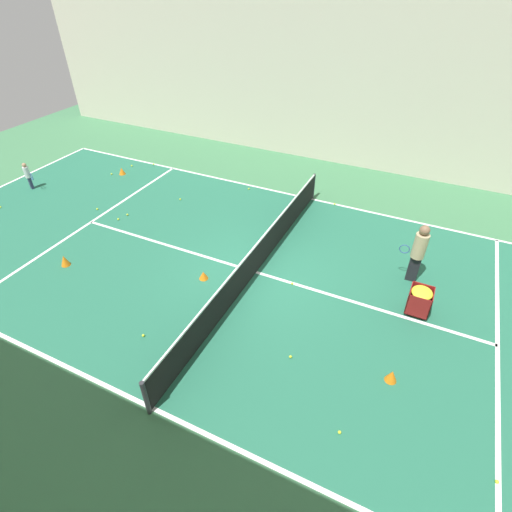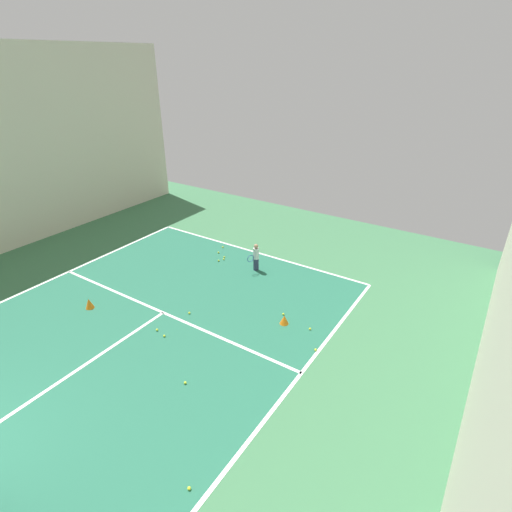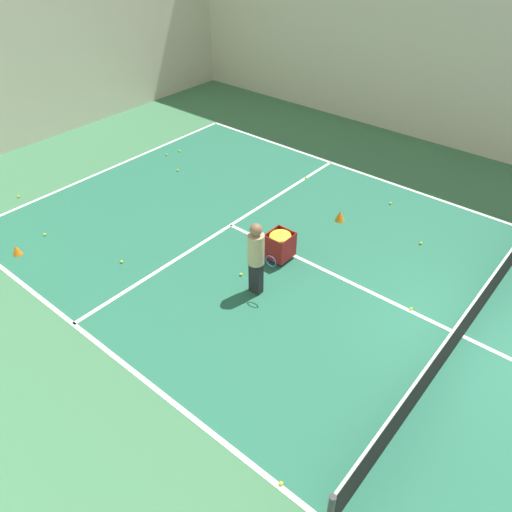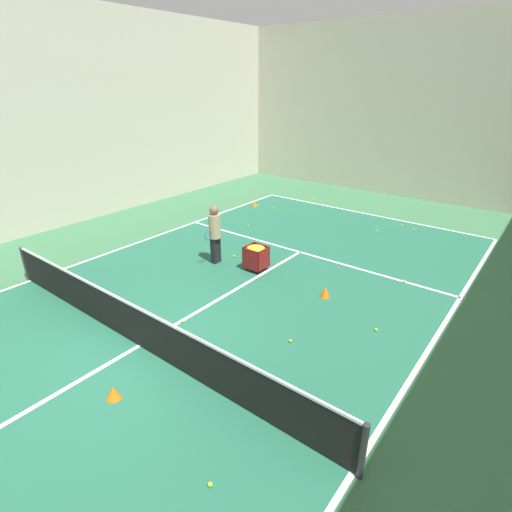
% 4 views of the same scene
% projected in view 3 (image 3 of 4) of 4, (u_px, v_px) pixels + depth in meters
% --- Properties ---
extents(ground_plane, '(34.95, 34.95, 0.00)m').
position_uv_depth(ground_plane, '(462.00, 336.00, 10.29)').
color(ground_plane, '#3D754C').
extents(court_playing_area, '(9.92, 23.52, 0.00)m').
position_uv_depth(court_playing_area, '(462.00, 336.00, 10.29)').
color(court_playing_area, '#23664C').
rests_on(court_playing_area, ground).
extents(line_baseline_far, '(9.92, 0.10, 0.00)m').
position_uv_depth(line_baseline_far, '(111.00, 168.00, 16.31)').
color(line_baseline_far, white).
rests_on(line_baseline_far, ground).
extents(line_service_far, '(9.92, 0.10, 0.00)m').
position_uv_depth(line_service_far, '(231.00, 225.00, 13.60)').
color(line_service_far, white).
rests_on(line_service_far, ground).
extents(line_centre_service, '(0.10, 12.93, 0.00)m').
position_uv_depth(line_centre_service, '(462.00, 336.00, 10.29)').
color(line_centre_service, white).
rests_on(line_centre_service, ground).
extents(hall_enclosure_far, '(17.35, 0.15, 7.91)m').
position_uv_depth(hall_enclosure_far, '(16.00, 21.00, 15.88)').
color(hall_enclosure_far, beige).
rests_on(hall_enclosure_far, ground).
extents(tennis_net, '(10.22, 0.10, 1.01)m').
position_uv_depth(tennis_net, '(469.00, 318.00, 9.97)').
color(tennis_net, '#2D2D33').
rests_on(tennis_net, ground).
extents(coach_at_net, '(0.38, 0.69, 1.84)m').
position_uv_depth(coach_at_net, '(256.00, 254.00, 10.78)').
color(coach_at_net, black).
rests_on(coach_at_net, ground).
extents(ball_cart, '(0.61, 0.57, 0.76)m').
position_uv_depth(ball_cart, '(280.00, 241.00, 12.08)').
color(ball_cart, maroon).
rests_on(ball_cart, ground).
extents(training_cone_1, '(0.24, 0.24, 0.26)m').
position_uv_depth(training_cone_1, '(17.00, 250.00, 12.47)').
color(training_cone_1, orange).
rests_on(training_cone_1, ground).
extents(training_cone_3, '(0.27, 0.27, 0.30)m').
position_uv_depth(training_cone_3, '(340.00, 216.00, 13.71)').
color(training_cone_3, orange).
rests_on(training_cone_3, ground).
extents(tennis_ball_0, '(0.07, 0.07, 0.07)m').
position_uv_depth(tennis_ball_0, '(18.00, 250.00, 12.64)').
color(tennis_ball_0, yellow).
rests_on(tennis_ball_0, ground).
extents(tennis_ball_1, '(0.07, 0.07, 0.07)m').
position_uv_depth(tennis_ball_1, '(306.00, 178.00, 15.70)').
color(tennis_ball_1, yellow).
rests_on(tennis_ball_1, ground).
extents(tennis_ball_4, '(0.07, 0.07, 0.07)m').
position_uv_depth(tennis_ball_4, '(421.00, 243.00, 12.87)').
color(tennis_ball_4, yellow).
rests_on(tennis_ball_4, ground).
extents(tennis_ball_5, '(0.07, 0.07, 0.07)m').
position_uv_depth(tennis_ball_5, '(180.00, 151.00, 17.28)').
color(tennis_ball_5, yellow).
rests_on(tennis_ball_5, ground).
extents(tennis_ball_7, '(0.07, 0.07, 0.07)m').
position_uv_depth(tennis_ball_7, '(178.00, 170.00, 16.12)').
color(tennis_ball_7, yellow).
rests_on(tennis_ball_7, ground).
extents(tennis_ball_8, '(0.07, 0.07, 0.07)m').
position_uv_depth(tennis_ball_8, '(411.00, 309.00, 10.90)').
color(tennis_ball_8, yellow).
rests_on(tennis_ball_8, ground).
extents(tennis_ball_13, '(0.07, 0.07, 0.07)m').
position_uv_depth(tennis_ball_13, '(391.00, 203.00, 14.47)').
color(tennis_ball_13, yellow).
rests_on(tennis_ball_13, ground).
extents(tennis_ball_15, '(0.07, 0.07, 0.07)m').
position_uv_depth(tennis_ball_15, '(19.00, 196.00, 14.78)').
color(tennis_ball_15, yellow).
rests_on(tennis_ball_15, ground).
extents(tennis_ball_16, '(0.07, 0.07, 0.07)m').
position_uv_depth(tennis_ball_16, '(167.00, 155.00, 17.04)').
color(tennis_ball_16, yellow).
rests_on(tennis_ball_16, ground).
extents(tennis_ball_18, '(0.07, 0.07, 0.07)m').
position_uv_depth(tennis_ball_18, '(122.00, 262.00, 12.24)').
color(tennis_ball_18, yellow).
rests_on(tennis_ball_18, ground).
extents(tennis_ball_21, '(0.07, 0.07, 0.07)m').
position_uv_depth(tennis_ball_21, '(241.00, 274.00, 11.85)').
color(tennis_ball_21, yellow).
rests_on(tennis_ball_21, ground).
extents(tennis_ball_22, '(0.07, 0.07, 0.07)m').
position_uv_depth(tennis_ball_22, '(281.00, 483.00, 7.74)').
color(tennis_ball_22, yellow).
rests_on(tennis_ball_22, ground).
extents(tennis_ball_26, '(0.07, 0.07, 0.07)m').
position_uv_depth(tennis_ball_26, '(45.00, 234.00, 13.19)').
color(tennis_ball_26, yellow).
rests_on(tennis_ball_26, ground).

